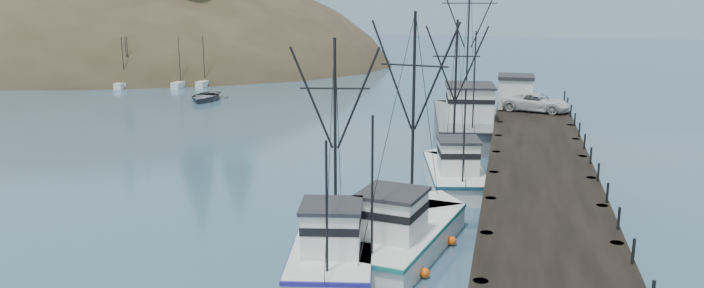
# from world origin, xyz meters

# --- Properties ---
(ground) EXTENTS (400.00, 400.00, 0.00)m
(ground) POSITION_xyz_m (0.00, 0.00, 0.00)
(ground) COLOR #2F4F6A
(ground) RESTS_ON ground
(pier) EXTENTS (6.00, 44.00, 2.00)m
(pier) POSITION_xyz_m (14.00, 16.00, 1.69)
(pier) COLOR black
(pier) RESTS_ON ground
(headland) EXTENTS (134.80, 78.00, 51.00)m
(headland) POSITION_xyz_m (-74.95, 78.61, -4.55)
(headland) COLOR #382D1E
(headland) RESTS_ON ground
(distant_ridge) EXTENTS (360.00, 40.00, 26.00)m
(distant_ridge) POSITION_xyz_m (10.00, 170.00, 0.00)
(distant_ridge) COLOR #9EB2C6
(distant_ridge) RESTS_ON ground
(distant_ridge_far) EXTENTS (180.00, 25.00, 18.00)m
(distant_ridge_far) POSITION_xyz_m (-40.00, 185.00, 0.00)
(distant_ridge_far) COLOR silver
(distant_ridge_far) RESTS_ON ground
(moored_sailboats) EXTENTS (19.39, 20.74, 6.35)m
(moored_sailboats) POSITION_xyz_m (-34.03, 53.26, 0.33)
(moored_sailboats) COLOR white
(moored_sailboats) RESTS_ON ground
(trawler_near) EXTENTS (5.41, 11.32, 11.40)m
(trawler_near) POSITION_xyz_m (7.53, 3.30, 0.82)
(trawler_near) COLOR white
(trawler_near) RESTS_ON ground
(trawler_mid) EXTENTS (4.95, 10.38, 10.34)m
(trawler_mid) POSITION_xyz_m (4.80, 0.78, 0.82)
(trawler_mid) COLOR white
(trawler_mid) RESTS_ON ground
(trawler_far) EXTENTS (4.99, 10.22, 10.55)m
(trawler_far) POSITION_xyz_m (8.94, 14.67, 0.82)
(trawler_far) COLOR white
(trawler_far) RESTS_ON ground
(work_vessel) EXTENTS (7.05, 17.27, 14.15)m
(work_vessel) POSITION_xyz_m (8.63, 29.89, 1.23)
(work_vessel) COLOR slate
(work_vessel) RESTS_ON ground
(pier_shed) EXTENTS (3.00, 3.20, 2.80)m
(pier_shed) POSITION_xyz_m (12.50, 32.89, 3.42)
(pier_shed) COLOR silver
(pier_shed) RESTS_ON pier
(pickup_truck) EXTENTS (5.95, 3.86, 1.52)m
(pickup_truck) POSITION_xyz_m (14.23, 31.37, 2.76)
(pickup_truck) COLOR silver
(pickup_truck) RESTS_ON pier
(motorboat) EXTENTS (4.84, 6.33, 1.22)m
(motorboat) POSITION_xyz_m (-20.46, 41.64, 0.00)
(motorboat) COLOR #585A61
(motorboat) RESTS_ON ground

